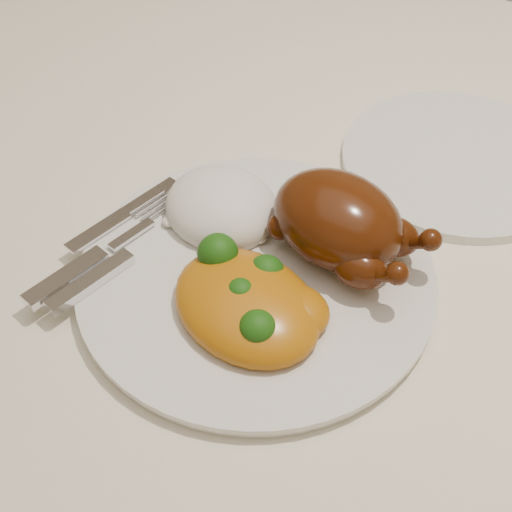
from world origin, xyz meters
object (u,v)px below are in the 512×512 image
at_px(side_plate, 457,160).
at_px(roast_chicken, 341,222).
at_px(dining_table, 292,269).
at_px(dinner_plate, 256,277).

distance_m(side_plate, roast_chicken, 0.20).
relative_size(dining_table, roast_chicken, 9.97).
xyz_separation_m(dinner_plate, side_plate, (0.12, 0.24, -0.00)).
height_order(dining_table, roast_chicken, roast_chicken).
bearing_deg(roast_chicken, dinner_plate, -120.94).
relative_size(dining_table, dinner_plate, 5.18).
height_order(dining_table, side_plate, side_plate).
bearing_deg(side_plate, roast_chicken, -108.85).
bearing_deg(dinner_plate, roast_chicken, 43.37).
xyz_separation_m(dinner_plate, roast_chicken, (0.06, 0.05, 0.04)).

